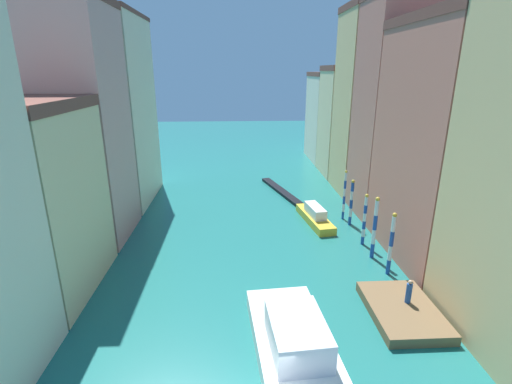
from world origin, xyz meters
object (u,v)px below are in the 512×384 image
at_px(mooring_pole_0, 391,243).
at_px(mooring_pole_3, 351,202).
at_px(person_on_dock, 409,292).
at_px(mooring_pole_4, 344,195).
at_px(motorboat_0, 315,216).
at_px(mooring_pole_1, 375,227).
at_px(vaporetto_white, 297,350).
at_px(mooring_pole_2, 365,219).
at_px(gondola_black, 281,191).
at_px(waterfront_dock, 402,311).

bearing_deg(mooring_pole_0, mooring_pole_3, 90.85).
distance_m(mooring_pole_0, mooring_pole_3, 9.46).
height_order(person_on_dock, mooring_pole_4, mooring_pole_4).
bearing_deg(mooring_pole_3, mooring_pole_0, -89.15).
xyz_separation_m(mooring_pole_0, motorboat_0, (-3.50, 10.26, -1.88)).
bearing_deg(person_on_dock, mooring_pole_3, 88.19).
bearing_deg(mooring_pole_0, mooring_pole_1, 96.58).
bearing_deg(mooring_pole_0, person_on_dock, -97.30).
bearing_deg(mooring_pole_3, vaporetto_white, -114.33).
bearing_deg(mooring_pole_2, mooring_pole_1, -90.65).
bearing_deg(gondola_black, mooring_pole_1, -72.60).
relative_size(mooring_pole_4, gondola_black, 0.48).
distance_m(mooring_pole_3, motorboat_0, 3.87).
bearing_deg(motorboat_0, waterfront_dock, -80.82).
distance_m(mooring_pole_0, mooring_pole_4, 11.00).
xyz_separation_m(mooring_pole_3, gondola_black, (-5.67, 10.76, -2.21)).
distance_m(mooring_pole_1, motorboat_0, 8.51).
height_order(person_on_dock, mooring_pole_3, mooring_pole_3).
bearing_deg(mooring_pole_1, waterfront_dock, -95.53).
xyz_separation_m(waterfront_dock, motorboat_0, (-2.46, 15.23, 0.33)).
distance_m(mooring_pole_0, gondola_black, 21.17).
distance_m(mooring_pole_1, mooring_pole_4, 8.36).
xyz_separation_m(person_on_dock, gondola_black, (-5.23, 24.77, -1.20)).
relative_size(mooring_pole_3, motorboat_0, 0.64).
bearing_deg(mooring_pole_1, person_on_dock, -92.22).
distance_m(waterfront_dock, mooring_pole_2, 10.31).
distance_m(waterfront_dock, mooring_pole_0, 5.53).
xyz_separation_m(mooring_pole_2, mooring_pole_3, (0.14, 4.35, -0.01)).
xyz_separation_m(waterfront_dock, mooring_pole_1, (0.74, 7.60, 2.37)).
bearing_deg(waterfront_dock, mooring_pole_4, 87.74).
relative_size(mooring_pole_0, mooring_pole_1, 0.94).
relative_size(waterfront_dock, mooring_pole_3, 1.27).
relative_size(waterfront_dock, mooring_pole_1, 1.13).
relative_size(waterfront_dock, person_on_dock, 3.74).
distance_m(person_on_dock, mooring_pole_0, 4.73).
distance_m(mooring_pole_1, mooring_pole_3, 6.82).
xyz_separation_m(mooring_pole_3, motorboat_0, (-3.36, 0.81, -1.74)).
bearing_deg(motorboat_0, vaporetto_white, -104.37).
xyz_separation_m(mooring_pole_2, motorboat_0, (-3.23, 5.16, -1.75)).
relative_size(person_on_dock, mooring_pole_4, 0.30).
distance_m(mooring_pole_0, mooring_pole_2, 5.11).
height_order(waterfront_dock, gondola_black, waterfront_dock).
bearing_deg(waterfront_dock, gondola_black, 100.73).
distance_m(mooring_pole_3, vaporetto_white, 20.03).
height_order(person_on_dock, motorboat_0, person_on_dock).
xyz_separation_m(person_on_dock, vaporetto_white, (-7.79, -4.19, -0.45)).
relative_size(mooring_pole_1, mooring_pole_3, 1.12).
bearing_deg(gondola_black, mooring_pole_2, -69.88).
height_order(vaporetto_white, motorboat_0, vaporetto_white).
relative_size(vaporetto_white, motorboat_0, 1.56).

